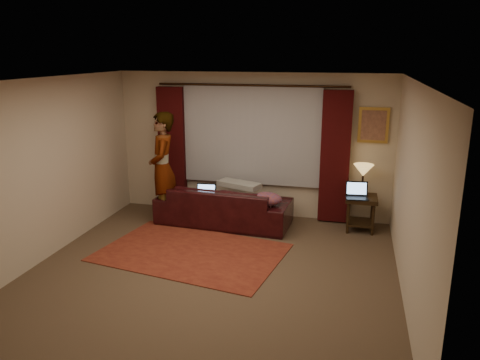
# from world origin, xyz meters

# --- Properties ---
(floor) EXTENTS (5.00, 5.00, 0.01)m
(floor) POSITION_xyz_m (0.00, 0.00, -0.01)
(floor) COLOR brown
(floor) RESTS_ON ground
(ceiling) EXTENTS (5.00, 5.00, 0.02)m
(ceiling) POSITION_xyz_m (0.00, 0.00, 2.60)
(ceiling) COLOR silver
(ceiling) RESTS_ON ground
(wall_back) EXTENTS (5.00, 0.02, 2.60)m
(wall_back) POSITION_xyz_m (0.00, 2.50, 1.30)
(wall_back) COLOR beige
(wall_back) RESTS_ON ground
(wall_front) EXTENTS (5.00, 0.02, 2.60)m
(wall_front) POSITION_xyz_m (0.00, -2.50, 1.30)
(wall_front) COLOR beige
(wall_front) RESTS_ON ground
(wall_left) EXTENTS (0.02, 5.00, 2.60)m
(wall_left) POSITION_xyz_m (-2.50, 0.00, 1.30)
(wall_left) COLOR beige
(wall_left) RESTS_ON ground
(wall_right) EXTENTS (0.02, 5.00, 2.60)m
(wall_right) POSITION_xyz_m (2.50, 0.00, 1.30)
(wall_right) COLOR beige
(wall_right) RESTS_ON ground
(sheer_curtain) EXTENTS (2.50, 0.05, 1.80)m
(sheer_curtain) POSITION_xyz_m (0.00, 2.44, 1.50)
(sheer_curtain) COLOR #A4A4AC
(sheer_curtain) RESTS_ON wall_back
(drape_left) EXTENTS (0.50, 0.14, 2.30)m
(drape_left) POSITION_xyz_m (-1.50, 2.39, 1.18)
(drape_left) COLOR #350809
(drape_left) RESTS_ON floor
(drape_right) EXTENTS (0.50, 0.14, 2.30)m
(drape_right) POSITION_xyz_m (1.50, 2.39, 1.18)
(drape_right) COLOR #350809
(drape_right) RESTS_ON floor
(curtain_rod) EXTENTS (0.04, 0.04, 3.40)m
(curtain_rod) POSITION_xyz_m (0.00, 2.39, 2.38)
(curtain_rod) COLOR black
(curtain_rod) RESTS_ON wall_back
(picture_frame) EXTENTS (0.50, 0.04, 0.60)m
(picture_frame) POSITION_xyz_m (2.10, 2.47, 1.75)
(picture_frame) COLOR #BF903C
(picture_frame) RESTS_ON wall_back
(sofa) EXTENTS (2.38, 1.13, 0.94)m
(sofa) POSITION_xyz_m (-0.35, 1.83, 0.47)
(sofa) COLOR black
(sofa) RESTS_ON floor
(throw_blanket) EXTENTS (0.82, 0.54, 0.09)m
(throw_blanket) POSITION_xyz_m (-0.12, 2.03, 0.94)
(throw_blanket) COLOR #989892
(throw_blanket) RESTS_ON sofa
(clothing_pile) EXTENTS (0.55, 0.45, 0.21)m
(clothing_pile) POSITION_xyz_m (0.45, 1.63, 0.57)
(clothing_pile) COLOR brown
(clothing_pile) RESTS_ON sofa
(laptop_sofa) EXTENTS (0.37, 0.40, 0.25)m
(laptop_sofa) POSITION_xyz_m (-0.64, 1.69, 0.59)
(laptop_sofa) COLOR black
(laptop_sofa) RESTS_ON sofa
(area_rug) EXTENTS (2.93, 2.20, 0.01)m
(area_rug) POSITION_xyz_m (-0.49, 0.52, 0.01)
(area_rug) COLOR maroon
(area_rug) RESTS_ON floor
(end_table) EXTENTS (0.53, 0.53, 0.60)m
(end_table) POSITION_xyz_m (1.98, 2.09, 0.30)
(end_table) COLOR black
(end_table) RESTS_ON floor
(tiffany_lamp) EXTENTS (0.38, 0.38, 0.53)m
(tiffany_lamp) POSITION_xyz_m (1.98, 2.18, 0.86)
(tiffany_lamp) COLOR #A08844
(tiffany_lamp) RESTS_ON end_table
(laptop_table) EXTENTS (0.40, 0.43, 0.26)m
(laptop_table) POSITION_xyz_m (1.91, 1.95, 0.73)
(laptop_table) COLOR black
(laptop_table) RESTS_ON end_table
(person) EXTENTS (0.74, 0.74, 1.96)m
(person) POSITION_xyz_m (-1.40, 1.68, 0.98)
(person) COLOR #989892
(person) RESTS_ON floor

